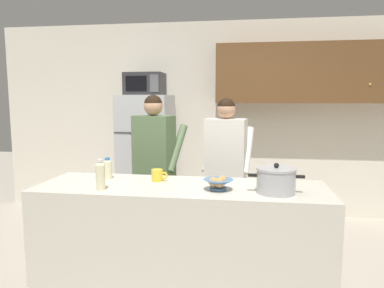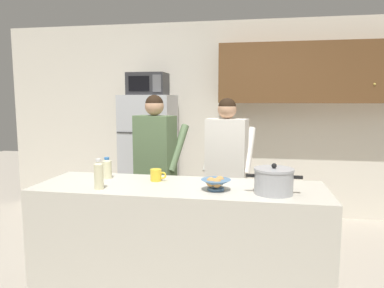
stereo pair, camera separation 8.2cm
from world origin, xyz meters
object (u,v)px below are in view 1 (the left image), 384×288
object	(u,v)px
person_near_pot	(154,155)
cooking_pot	(276,180)
bottle_near_edge	(107,168)
bottle_mid_counter	(100,175)
refrigerator	(147,158)
bread_bowl	(218,183)
microwave	(145,84)
coffee_mug	(158,175)
person_by_sink	(226,158)

from	to	relation	value
person_near_pot	cooking_pot	size ratio (longest dim) A/B	4.18
bottle_near_edge	bottle_mid_counter	size ratio (longest dim) A/B	0.79
refrigerator	bread_bowl	distance (m)	2.23
bread_bowl	person_near_pot	bearing A→B (deg)	126.45
refrigerator	person_near_pot	xyz separation A→B (m)	(0.36, -0.96, 0.19)
refrigerator	person_near_pot	size ratio (longest dim) A/B	1.00
cooking_pot	bread_bowl	distance (m)	0.41
bottle_mid_counter	refrigerator	bearing A→B (deg)	96.63
person_near_pot	bread_bowl	size ratio (longest dim) A/B	7.45
microwave	bottle_mid_counter	distance (m)	2.17
refrigerator	bottle_near_edge	bearing A→B (deg)	-84.90
bottle_near_edge	bottle_mid_counter	distance (m)	0.36
person_near_pot	bottle_near_edge	size ratio (longest dim) A/B	9.16
coffee_mug	bread_bowl	distance (m)	0.55
coffee_mug	person_by_sink	bearing A→B (deg)	58.75
bread_bowl	bottle_mid_counter	bearing A→B (deg)	-172.72
person_near_pot	coffee_mug	bearing A→B (deg)	-73.71
microwave	bottle_near_edge	xyz separation A→B (m)	(0.15, -1.68, -0.76)
cooking_pot	bottle_near_edge	distance (m)	1.36
refrigerator	bottle_near_edge	world-z (taller)	refrigerator
person_near_pot	microwave	bearing A→B (deg)	110.77
microwave	bread_bowl	bearing A→B (deg)	-60.61
person_by_sink	coffee_mug	xyz separation A→B (m)	(-0.50, -0.82, -0.01)
microwave	bottle_near_edge	bearing A→B (deg)	-84.83
refrigerator	bottle_mid_counter	bearing A→B (deg)	-83.37
refrigerator	person_by_sink	xyz separation A→B (m)	(1.08, -0.90, 0.17)
coffee_mug	bread_bowl	xyz separation A→B (m)	(0.50, -0.22, 0.00)
refrigerator	microwave	xyz separation A→B (m)	(0.00, -0.02, 0.95)
microwave	bottle_near_edge	size ratio (longest dim) A/B	2.72
bread_bowl	cooking_pot	bearing A→B (deg)	-2.15
cooking_pot	bottle_mid_counter	xyz separation A→B (m)	(-1.25, -0.09, 0.02)
bottle_mid_counter	bottle_near_edge	bearing A→B (deg)	103.99
cooking_pot	coffee_mug	bearing A→B (deg)	165.67
microwave	bread_bowl	world-z (taller)	microwave
bread_bowl	person_by_sink	bearing A→B (deg)	90.14
person_near_pot	person_by_sink	bearing A→B (deg)	4.42
refrigerator	microwave	bearing A→B (deg)	-89.93
coffee_mug	bread_bowl	bearing A→B (deg)	-23.30
person_by_sink	bread_bowl	bearing A→B (deg)	-89.86
refrigerator	person_by_sink	world-z (taller)	refrigerator
person_near_pot	coffee_mug	world-z (taller)	person_near_pot
cooking_pot	bottle_near_edge	size ratio (longest dim) A/B	2.19
bottle_near_edge	coffee_mug	bearing A→B (deg)	-3.00
refrigerator	person_near_pot	distance (m)	1.04
cooking_pot	person_near_pot	bearing A→B (deg)	138.52
person_by_sink	coffee_mug	size ratio (longest dim) A/B	12.09
person_near_pot	bottle_mid_counter	world-z (taller)	person_near_pot
microwave	person_by_sink	bearing A→B (deg)	-39.23
person_near_pot	person_by_sink	distance (m)	0.73
person_by_sink	bottle_near_edge	size ratio (longest dim) A/B	8.98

